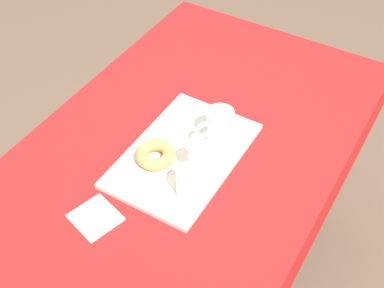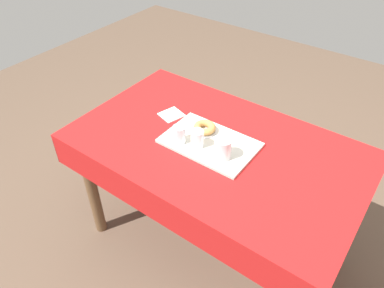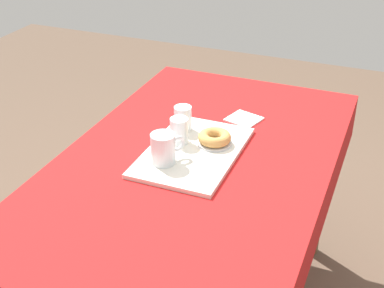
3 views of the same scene
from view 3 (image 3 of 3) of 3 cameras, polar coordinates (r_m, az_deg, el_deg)
dining_table at (r=1.79m, az=0.36°, el=-4.31°), size 1.39×0.84×0.75m
serving_tray at (r=1.76m, az=0.12°, el=-0.83°), size 0.44×0.28×0.01m
tea_mug_left at (r=1.67m, az=-3.00°, el=-0.57°), size 0.11×0.09×0.10m
water_glass_near at (r=1.78m, az=-1.35°, el=1.27°), size 0.06×0.06×0.09m
water_glass_far at (r=1.86m, az=-0.97°, el=2.56°), size 0.06×0.06×0.09m
donut_plate_left at (r=1.79m, az=2.38°, el=0.12°), size 0.12×0.12×0.01m
sugar_donut_left at (r=1.78m, az=2.39°, el=0.70°), size 0.11×0.11×0.03m
paper_napkin at (r=1.98m, az=5.48°, el=2.62°), size 0.13×0.14×0.01m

